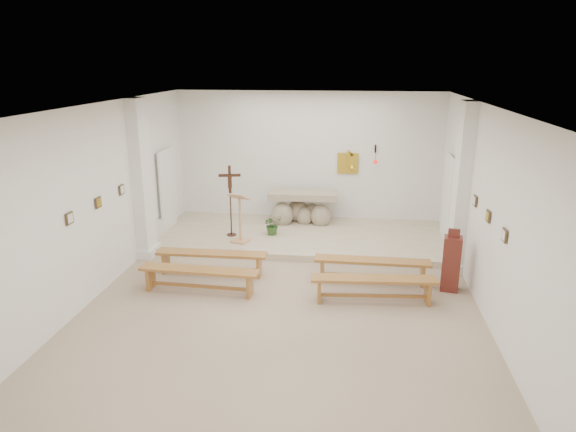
# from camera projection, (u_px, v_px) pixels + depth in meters

# --- Properties ---
(ground) EXTENTS (7.00, 10.00, 0.00)m
(ground) POSITION_uv_depth(u_px,v_px,m) (283.00, 302.00, 9.36)
(ground) COLOR tan
(ground) RESTS_ON ground
(wall_left) EXTENTS (0.02, 10.00, 3.50)m
(wall_left) POSITION_uv_depth(u_px,v_px,m) (92.00, 204.00, 9.27)
(wall_left) COLOR silver
(wall_left) RESTS_ON ground
(wall_right) EXTENTS (0.02, 10.00, 3.50)m
(wall_right) POSITION_uv_depth(u_px,v_px,m) (493.00, 218.00, 8.44)
(wall_right) COLOR silver
(wall_right) RESTS_ON ground
(wall_back) EXTENTS (7.00, 0.02, 3.50)m
(wall_back) POSITION_uv_depth(u_px,v_px,m) (308.00, 158.00, 13.59)
(wall_back) COLOR silver
(wall_back) RESTS_ON ground
(ceiling) EXTENTS (7.00, 10.00, 0.02)m
(ceiling) POSITION_uv_depth(u_px,v_px,m) (282.00, 108.00, 8.35)
(ceiling) COLOR silver
(ceiling) RESTS_ON wall_back
(sanctuary_platform) EXTENTS (6.98, 3.00, 0.15)m
(sanctuary_platform) POSITION_uv_depth(u_px,v_px,m) (302.00, 236.00, 12.66)
(sanctuary_platform) COLOR beige
(sanctuary_platform) RESTS_ON ground
(pilaster_left) EXTENTS (0.26, 0.55, 3.50)m
(pilaster_left) POSITION_uv_depth(u_px,v_px,m) (142.00, 180.00, 11.16)
(pilaster_left) COLOR white
(pilaster_left) RESTS_ON ground
(pilaster_right) EXTENTS (0.26, 0.55, 3.50)m
(pilaster_right) POSITION_uv_depth(u_px,v_px,m) (461.00, 189.00, 10.35)
(pilaster_right) COLOR white
(pilaster_right) RESTS_ON ground
(gold_wall_relief) EXTENTS (0.55, 0.04, 0.55)m
(gold_wall_relief) POSITION_uv_depth(u_px,v_px,m) (348.00, 163.00, 13.47)
(gold_wall_relief) COLOR gold
(gold_wall_relief) RESTS_ON wall_back
(sanctuary_lamp) EXTENTS (0.11, 0.36, 0.44)m
(sanctuary_lamp) POSITION_uv_depth(u_px,v_px,m) (375.00, 160.00, 13.10)
(sanctuary_lamp) COLOR black
(sanctuary_lamp) RESTS_ON wall_back
(station_frame_left_front) EXTENTS (0.03, 0.20, 0.20)m
(station_frame_left_front) POSITION_uv_depth(u_px,v_px,m) (70.00, 218.00, 8.52)
(station_frame_left_front) COLOR #44341E
(station_frame_left_front) RESTS_ON wall_left
(station_frame_left_mid) EXTENTS (0.03, 0.20, 0.20)m
(station_frame_left_mid) POSITION_uv_depth(u_px,v_px,m) (98.00, 203.00, 9.47)
(station_frame_left_mid) COLOR #44341E
(station_frame_left_mid) RESTS_ON wall_left
(station_frame_left_rear) EXTENTS (0.03, 0.20, 0.20)m
(station_frame_left_rear) POSITION_uv_depth(u_px,v_px,m) (122.00, 190.00, 10.42)
(station_frame_left_rear) COLOR #44341E
(station_frame_left_rear) RESTS_ON wall_left
(station_frame_right_front) EXTENTS (0.03, 0.20, 0.20)m
(station_frame_right_front) POSITION_uv_depth(u_px,v_px,m) (504.00, 235.00, 7.69)
(station_frame_right_front) COLOR #44341E
(station_frame_right_front) RESTS_ON wall_right
(station_frame_right_mid) EXTENTS (0.03, 0.20, 0.20)m
(station_frame_right_mid) POSITION_uv_depth(u_px,v_px,m) (488.00, 216.00, 8.64)
(station_frame_right_mid) COLOR #44341E
(station_frame_right_mid) RESTS_ON wall_right
(station_frame_right_rear) EXTENTS (0.03, 0.20, 0.20)m
(station_frame_right_rear) POSITION_uv_depth(u_px,v_px,m) (475.00, 201.00, 9.59)
(station_frame_right_rear) COLOR #44341E
(station_frame_right_rear) RESTS_ON wall_right
(radiator_left) EXTENTS (0.10, 0.85, 0.52)m
(radiator_left) POSITION_uv_depth(u_px,v_px,m) (156.00, 234.00, 12.26)
(radiator_left) COLOR silver
(radiator_left) RESTS_ON ground
(radiator_right) EXTENTS (0.10, 0.85, 0.52)m
(radiator_right) POSITION_uv_depth(u_px,v_px,m) (451.00, 246.00, 11.43)
(radiator_right) COLOR silver
(radiator_right) RESTS_ON ground
(altar) EXTENTS (1.79, 0.83, 0.91)m
(altar) POSITION_uv_depth(u_px,v_px,m) (302.00, 210.00, 13.41)
(altar) COLOR tan
(altar) RESTS_ON sanctuary_platform
(lectern) EXTENTS (0.51, 0.46, 1.20)m
(lectern) POSITION_uv_depth(u_px,v_px,m) (240.00, 218.00, 11.89)
(lectern) COLOR tan
(lectern) RESTS_ON sanctuary_platform
(crucifix_stand) EXTENTS (0.52, 0.23, 1.73)m
(crucifix_stand) POSITION_uv_depth(u_px,v_px,m) (230.00, 196.00, 12.22)
(crucifix_stand) COLOR #341810
(crucifix_stand) RESTS_ON sanctuary_platform
(potted_plant) EXTENTS (0.58, 0.57, 0.49)m
(potted_plant) POSITION_uv_depth(u_px,v_px,m) (273.00, 225.00, 12.52)
(potted_plant) COLOR #2B4F1F
(potted_plant) RESTS_ON sanctuary_platform
(donation_pedestal) EXTENTS (0.38, 0.38, 1.23)m
(donation_pedestal) POSITION_uv_depth(u_px,v_px,m) (451.00, 263.00, 9.74)
(donation_pedestal) COLOR maroon
(donation_pedestal) RESTS_ON ground
(bench_left_front) EXTENTS (2.28, 0.39, 0.48)m
(bench_left_front) POSITION_uv_depth(u_px,v_px,m) (212.00, 258.00, 10.52)
(bench_left_front) COLOR #AB7431
(bench_left_front) RESTS_ON ground
(bench_right_front) EXTENTS (2.28, 0.39, 0.48)m
(bench_right_front) POSITION_uv_depth(u_px,v_px,m) (372.00, 265.00, 10.13)
(bench_right_front) COLOR #AB7431
(bench_right_front) RESTS_ON ground
(bench_left_second) EXTENTS (2.29, 0.46, 0.48)m
(bench_left_second) POSITION_uv_depth(u_px,v_px,m) (199.00, 275.00, 9.67)
(bench_left_second) COLOR #AB7431
(bench_left_second) RESTS_ON ground
(bench_right_second) EXTENTS (2.30, 0.54, 0.48)m
(bench_right_second) POSITION_uv_depth(u_px,v_px,m) (374.00, 284.00, 9.28)
(bench_right_second) COLOR #AB7431
(bench_right_second) RESTS_ON ground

